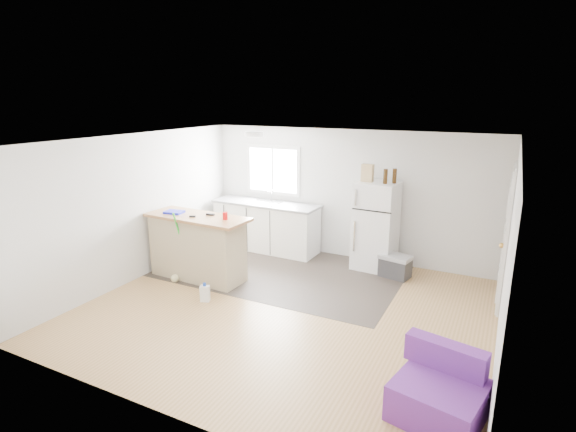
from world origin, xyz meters
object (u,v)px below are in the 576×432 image
at_px(blue_tray, 174,212).
at_px(bottle_right, 395,176).
at_px(bottle_left, 385,176).
at_px(kitchen_cabinets, 266,226).
at_px(peninsula, 198,247).
at_px(purple_seat, 440,393).
at_px(cleaner_jug, 205,293).
at_px(refrigerator, 376,226).
at_px(mop, 177,268).
at_px(cooler, 395,266).
at_px(cardboard_box, 368,173).
at_px(red_cup, 225,216).

bearing_deg(blue_tray, bottle_right, 29.47).
bearing_deg(blue_tray, bottle_left, 28.93).
xyz_separation_m(kitchen_cabinets, bottle_left, (2.35, -0.11, 1.19)).
distance_m(peninsula, blue_tray, 0.70).
xyz_separation_m(purple_seat, cleaner_jug, (-3.50, 1.00, -0.11)).
bearing_deg(peninsula, bottle_right, 35.14).
distance_m(refrigerator, mop, 3.46).
xyz_separation_m(kitchen_cabinets, peninsula, (-0.31, -1.78, 0.06)).
relative_size(refrigerator, bottle_right, 6.21).
distance_m(purple_seat, bottle_right, 4.01).
height_order(purple_seat, mop, mop).
bearing_deg(bottle_left, refrigerator, 144.87).
bearing_deg(cleaner_jug, cooler, 24.72).
relative_size(peninsula, mop, 1.49).
xyz_separation_m(bottle_left, bottle_right, (0.13, 0.11, 0.00)).
bearing_deg(kitchen_cabinets, blue_tray, -110.47).
xyz_separation_m(cleaner_jug, bottle_left, (2.01, 2.37, 1.55)).
bearing_deg(cardboard_box, peninsula, -143.78).
bearing_deg(red_cup, bottle_right, 38.58).
xyz_separation_m(refrigerator, purple_seat, (1.65, -3.48, -0.54)).
xyz_separation_m(mop, red_cup, (0.78, 0.31, 0.91)).
bearing_deg(mop, red_cup, 33.87).
bearing_deg(cleaner_jug, blue_tray, 128.98).
bearing_deg(bottle_left, red_cup, -141.57).
relative_size(cooler, purple_seat, 0.61).
height_order(purple_seat, blue_tray, blue_tray).
bearing_deg(bottle_right, cooler, -57.97).
distance_m(cardboard_box, bottle_left, 0.32).
height_order(bottle_left, bottle_right, same).
xyz_separation_m(mop, cardboard_box, (2.54, 2.01, 1.47)).
bearing_deg(cleaner_jug, kitchen_cabinets, 78.76).
height_order(cardboard_box, bottle_left, cardboard_box).
distance_m(cleaner_jug, mop, 0.95).
distance_m(refrigerator, cleaner_jug, 3.16).
relative_size(kitchen_cabinets, cooler, 3.84).
height_order(kitchen_cabinets, purple_seat, kitchen_cabinets).
height_order(purple_seat, red_cup, red_cup).
height_order(peninsula, bottle_left, bottle_left).
relative_size(purple_seat, cardboard_box, 3.06).
xyz_separation_m(mop, bottle_right, (2.99, 2.07, 1.45)).
height_order(kitchen_cabinets, bottle_right, bottle_right).
xyz_separation_m(cardboard_box, bottle_left, (0.32, -0.04, -0.02)).
distance_m(peninsula, cardboard_box, 3.12).
distance_m(kitchen_cabinets, purple_seat, 5.20).
bearing_deg(kitchen_cabinets, red_cup, -80.13).
bearing_deg(bottle_left, bottle_right, 40.84).
distance_m(blue_tray, bottle_left, 3.57).
bearing_deg(bottle_right, purple_seat, -68.52).
bearing_deg(cooler, cardboard_box, 173.39).
height_order(refrigerator, bottle_right, bottle_right).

